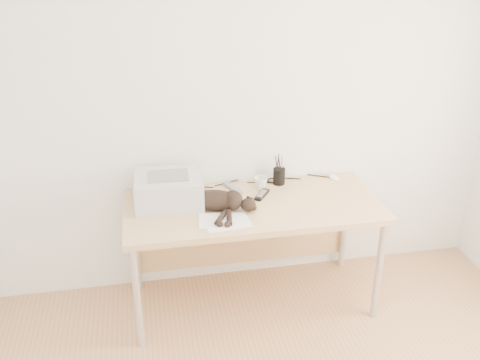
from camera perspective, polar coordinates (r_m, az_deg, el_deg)
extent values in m
plane|color=white|center=(3.46, 0.24, 8.39)|extent=(3.50, 0.00, 3.50)
cube|color=tan|center=(3.35, 1.41, -2.91)|extent=(1.60, 0.70, 0.04)
cylinder|color=#BBBBBD|center=(3.24, -10.90, -12.30)|extent=(0.04, 0.04, 0.70)
cylinder|color=#BBBBBD|center=(3.52, 14.59, -9.33)|extent=(0.04, 0.04, 0.70)
cylinder|color=#BBBBBD|center=(3.74, -11.05, -6.78)|extent=(0.04, 0.04, 0.70)
cylinder|color=#BBBBBD|center=(3.98, 11.07, -4.64)|extent=(0.04, 0.04, 0.70)
cube|color=tan|center=(3.79, 0.31, -4.90)|extent=(1.48, 0.02, 0.60)
cube|color=silver|center=(3.34, -7.59, -1.06)|extent=(0.43, 0.37, 0.19)
cube|color=black|center=(3.34, -7.60, -0.91)|extent=(0.35, 0.04, 0.11)
cube|color=slate|center=(3.30, -7.68, 0.47)|extent=(0.25, 0.19, 0.01)
cube|color=white|center=(3.14, -1.37, -4.52)|extent=(0.28, 0.21, 0.00)
cube|color=white|center=(3.15, -1.97, -4.35)|extent=(0.29, 0.22, 0.00)
ellipsoid|color=black|center=(3.25, -2.66, -2.16)|extent=(0.33, 0.21, 0.13)
sphere|color=black|center=(3.27, -4.87, -2.20)|extent=(0.13, 0.13, 0.13)
ellipsoid|color=black|center=(3.23, 0.87, -2.68)|extent=(0.11, 0.11, 0.08)
cone|color=black|center=(3.25, 0.86, -1.84)|extent=(0.04, 0.05, 0.04)
cone|color=black|center=(3.25, 1.24, -1.98)|extent=(0.04, 0.05, 0.04)
cylinder|color=black|center=(3.17, -1.97, -3.93)|extent=(0.08, 0.18, 0.03)
cylinder|color=black|center=(3.16, -1.16, -3.97)|extent=(0.08, 0.18, 0.03)
cylinder|color=black|center=(3.35, -6.82, -2.48)|extent=(0.20, 0.08, 0.02)
imported|color=silver|center=(3.52, 2.22, -0.34)|extent=(0.12, 0.12, 0.08)
cylinder|color=black|center=(3.60, 4.19, 0.41)|extent=(0.08, 0.08, 0.11)
cylinder|color=#990C0C|center=(3.56, 4.04, 1.50)|extent=(0.01, 0.01, 0.15)
cylinder|color=navy|center=(3.58, 4.38, 1.59)|extent=(0.01, 0.01, 0.15)
cylinder|color=black|center=(3.56, 4.28, 1.44)|extent=(0.01, 0.01, 0.15)
cube|color=slate|center=(3.52, -0.70, -0.91)|extent=(0.10, 0.18, 0.02)
cube|color=black|center=(3.44, 2.36, -1.58)|extent=(0.13, 0.16, 0.02)
ellipsoid|color=white|center=(3.74, 9.98, 0.43)|extent=(0.09, 0.11, 0.03)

